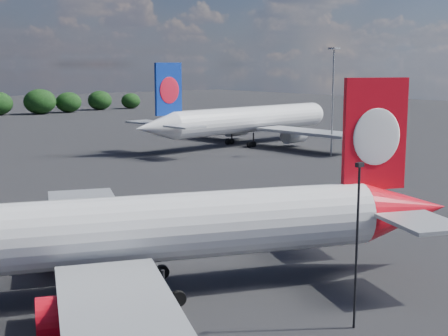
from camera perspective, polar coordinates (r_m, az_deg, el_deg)
qantas_airliner at (r=46.51m, az=-6.75°, el=-5.70°), size 46.82×45.08×15.93m
china_southern_airliner at (r=131.54m, az=1.80°, el=4.35°), size 52.96×50.36×17.28m
apron_lamp_post at (r=40.74m, az=12.07°, el=-6.20°), size 0.55×0.30×10.92m
floodlight_mast_near at (r=117.76m, az=9.94°, el=7.47°), size 1.60×1.60×20.02m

